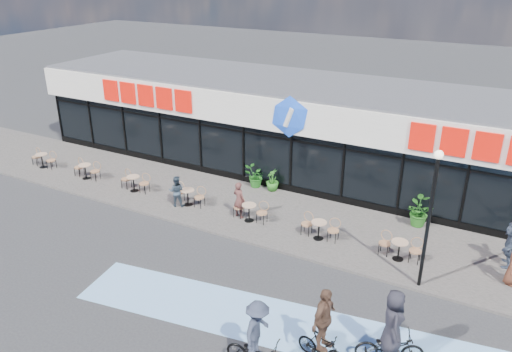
{
  "coord_description": "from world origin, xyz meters",
  "views": [
    {
      "loc": [
        8.67,
        -12.51,
        10.06
      ],
      "look_at": [
        0.06,
        3.5,
        2.21
      ],
      "focal_mm": 35.0,
      "sensor_mm": 36.0,
      "label": 1
    }
  ],
  "objects_px": {
    "bistro_set_0": "(43,159)",
    "pedestrian_a": "(511,244)",
    "patron_right": "(176,191)",
    "lamp_post": "(431,208)",
    "cyclist_a": "(323,330)",
    "potted_plant_left": "(272,180)",
    "cyclist_b": "(391,336)",
    "potted_plant_right": "(417,212)",
    "potted_plant_mid": "(255,177)",
    "patron_left": "(239,200)"
  },
  "relations": [
    {
      "from": "potted_plant_left",
      "to": "patron_right",
      "type": "height_order",
      "value": "patron_right"
    },
    {
      "from": "bistro_set_0",
      "to": "patron_left",
      "type": "xyz_separation_m",
      "value": [
        11.84,
        0.01,
        0.34
      ]
    },
    {
      "from": "potted_plant_mid",
      "to": "patron_right",
      "type": "distance_m",
      "value": 3.98
    },
    {
      "from": "potted_plant_left",
      "to": "potted_plant_right",
      "type": "bearing_deg",
      "value": -1.93
    },
    {
      "from": "potted_plant_mid",
      "to": "potted_plant_right",
      "type": "height_order",
      "value": "potted_plant_right"
    },
    {
      "from": "potted_plant_mid",
      "to": "pedestrian_a",
      "type": "bearing_deg",
      "value": -8.34
    },
    {
      "from": "potted_plant_mid",
      "to": "cyclist_a",
      "type": "distance_m",
      "value": 11.36
    },
    {
      "from": "lamp_post",
      "to": "potted_plant_left",
      "type": "distance_m",
      "value": 9.14
    },
    {
      "from": "patron_left",
      "to": "pedestrian_a",
      "type": "distance_m",
      "value": 10.32
    },
    {
      "from": "patron_right",
      "to": "cyclist_a",
      "type": "height_order",
      "value": "cyclist_a"
    },
    {
      "from": "patron_left",
      "to": "patron_right",
      "type": "distance_m",
      "value": 2.97
    },
    {
      "from": "potted_plant_left",
      "to": "cyclist_a",
      "type": "relative_size",
      "value": 0.45
    },
    {
      "from": "cyclist_a",
      "to": "potted_plant_mid",
      "type": "bearing_deg",
      "value": 127.61
    },
    {
      "from": "patron_right",
      "to": "bistro_set_0",
      "type": "bearing_deg",
      "value": -26.99
    },
    {
      "from": "bistro_set_0",
      "to": "patron_left",
      "type": "bearing_deg",
      "value": 0.07
    },
    {
      "from": "potted_plant_mid",
      "to": "bistro_set_0",
      "type": "bearing_deg",
      "value": -164.75
    },
    {
      "from": "patron_left",
      "to": "lamp_post",
      "type": "bearing_deg",
      "value": -177.62
    },
    {
      "from": "lamp_post",
      "to": "pedestrian_a",
      "type": "bearing_deg",
      "value": 47.11
    },
    {
      "from": "lamp_post",
      "to": "potted_plant_left",
      "type": "relative_size",
      "value": 4.54
    },
    {
      "from": "lamp_post",
      "to": "bistro_set_0",
      "type": "distance_m",
      "value": 19.75
    },
    {
      "from": "potted_plant_right",
      "to": "pedestrian_a",
      "type": "bearing_deg",
      "value": -22.72
    },
    {
      "from": "potted_plant_right",
      "to": "patron_right",
      "type": "xyz_separation_m",
      "value": [
        -9.69,
        -3.21,
        0.11
      ]
    },
    {
      "from": "potted_plant_left",
      "to": "cyclist_a",
      "type": "xyz_separation_m",
      "value": [
        6.03,
        -9.05,
        0.41
      ]
    },
    {
      "from": "lamp_post",
      "to": "pedestrian_a",
      "type": "distance_m",
      "value": 4.2
    },
    {
      "from": "patron_left",
      "to": "pedestrian_a",
      "type": "xyz_separation_m",
      "value": [
        10.23,
        1.36,
        0.05
      ]
    },
    {
      "from": "bistro_set_0",
      "to": "cyclist_a",
      "type": "relative_size",
      "value": 0.66
    },
    {
      "from": "cyclist_b",
      "to": "patron_right",
      "type": "bearing_deg",
      "value": 155.77
    },
    {
      "from": "lamp_post",
      "to": "potted_plant_right",
      "type": "xyz_separation_m",
      "value": [
        -0.97,
        4.15,
        -2.28
      ]
    },
    {
      "from": "potted_plant_right",
      "to": "pedestrian_a",
      "type": "height_order",
      "value": "pedestrian_a"
    },
    {
      "from": "potted_plant_left",
      "to": "patron_right",
      "type": "relative_size",
      "value": 0.75
    },
    {
      "from": "potted_plant_left",
      "to": "cyclist_a",
      "type": "distance_m",
      "value": 10.88
    },
    {
      "from": "patron_left",
      "to": "pedestrian_a",
      "type": "height_order",
      "value": "pedestrian_a"
    },
    {
      "from": "cyclist_b",
      "to": "pedestrian_a",
      "type": "bearing_deg",
      "value": 68.82
    },
    {
      "from": "lamp_post",
      "to": "potted_plant_right",
      "type": "distance_m",
      "value": 4.84
    },
    {
      "from": "potted_plant_left",
      "to": "cyclist_a",
      "type": "bearing_deg",
      "value": -56.33
    },
    {
      "from": "bistro_set_0",
      "to": "patron_right",
      "type": "xyz_separation_m",
      "value": [
        8.9,
        -0.38,
        0.25
      ]
    },
    {
      "from": "potted_plant_mid",
      "to": "cyclist_a",
      "type": "bearing_deg",
      "value": -52.39
    },
    {
      "from": "cyclist_a",
      "to": "cyclist_b",
      "type": "distance_m",
      "value": 1.82
    },
    {
      "from": "pedestrian_a",
      "to": "cyclist_b",
      "type": "height_order",
      "value": "cyclist_b"
    },
    {
      "from": "lamp_post",
      "to": "patron_left",
      "type": "relative_size",
      "value": 3.01
    },
    {
      "from": "cyclist_a",
      "to": "pedestrian_a",
      "type": "bearing_deg",
      "value": 60.59
    },
    {
      "from": "lamp_post",
      "to": "cyclist_a",
      "type": "relative_size",
      "value": 2.07
    },
    {
      "from": "potted_plant_left",
      "to": "patron_left",
      "type": "bearing_deg",
      "value": -90.87
    },
    {
      "from": "bistro_set_0",
      "to": "pedestrian_a",
      "type": "height_order",
      "value": "pedestrian_a"
    },
    {
      "from": "potted_plant_right",
      "to": "patron_right",
      "type": "height_order",
      "value": "patron_right"
    },
    {
      "from": "pedestrian_a",
      "to": "patron_right",
      "type": "bearing_deg",
      "value": -80.98
    },
    {
      "from": "potted_plant_mid",
      "to": "cyclist_a",
      "type": "height_order",
      "value": "cyclist_a"
    },
    {
      "from": "lamp_post",
      "to": "cyclist_a",
      "type": "xyz_separation_m",
      "value": [
        -1.65,
        -4.67,
        -1.94
      ]
    },
    {
      "from": "potted_plant_left",
      "to": "cyclist_b",
      "type": "distance_m",
      "value": 11.23
    },
    {
      "from": "potted_plant_right",
      "to": "potted_plant_mid",
      "type": "bearing_deg",
      "value": 178.74
    }
  ]
}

